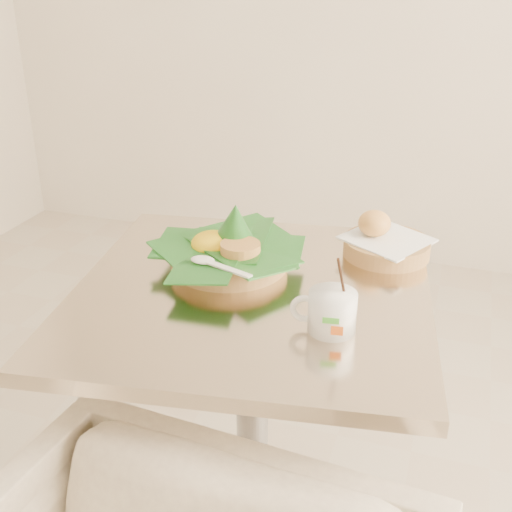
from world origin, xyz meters
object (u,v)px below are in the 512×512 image
(rice_basket, at_px, (229,248))
(bread_basket, at_px, (384,243))
(cafe_table, at_px, (252,379))
(coffee_mug, at_px, (331,311))

(rice_basket, distance_m, bread_basket, 0.35)
(cafe_table, height_order, coffee_mug, coffee_mug)
(cafe_table, distance_m, bread_basket, 0.42)
(cafe_table, relative_size, coffee_mug, 5.41)
(coffee_mug, bearing_deg, rice_basket, 144.84)
(cafe_table, xyz_separation_m, coffee_mug, (0.18, -0.10, 0.26))
(bread_basket, bearing_deg, coffee_mug, -97.11)
(cafe_table, bearing_deg, rice_basket, 134.49)
(rice_basket, relative_size, bread_basket, 1.44)
(rice_basket, bearing_deg, coffee_mug, -35.16)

